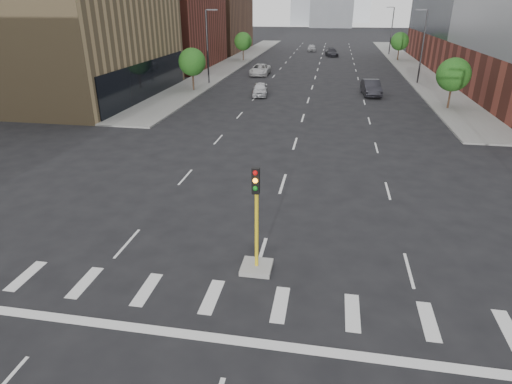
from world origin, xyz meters
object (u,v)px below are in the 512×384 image
(car_mid_right, at_px, (371,88))
(car_distant, at_px, (312,48))
(car_far_left, at_px, (260,70))
(car_deep_right, at_px, (332,52))
(median_traffic_signal, at_px, (256,249))
(car_near_left, at_px, (260,89))

(car_mid_right, xyz_separation_m, car_distant, (-9.43, 48.18, -0.13))
(car_mid_right, height_order, car_far_left, car_mid_right)
(car_far_left, height_order, car_deep_right, car_far_left)
(median_traffic_signal, xyz_separation_m, car_mid_right, (6.89, 37.11, -0.11))
(car_near_left, bearing_deg, car_deep_right, 72.59)
(median_traffic_signal, distance_m, car_far_left, 50.44)
(car_near_left, relative_size, car_far_left, 0.76)
(median_traffic_signal, relative_size, car_deep_right, 0.86)
(median_traffic_signal, bearing_deg, car_mid_right, 79.48)
(car_near_left, height_order, car_far_left, car_far_left)
(median_traffic_signal, height_order, car_near_left, median_traffic_signal)
(median_traffic_signal, relative_size, car_mid_right, 0.84)
(car_mid_right, xyz_separation_m, car_deep_right, (-4.97, 39.14, -0.12))
(car_mid_right, bearing_deg, car_deep_right, 92.26)
(median_traffic_signal, height_order, car_far_left, median_traffic_signal)
(car_deep_right, relative_size, car_distant, 1.19)
(car_near_left, height_order, car_mid_right, car_mid_right)
(car_near_left, bearing_deg, car_distant, 79.39)
(car_distant, bearing_deg, median_traffic_signal, -91.88)
(median_traffic_signal, xyz_separation_m, car_deep_right, (1.92, 76.26, -0.23))
(car_near_left, distance_m, car_far_left, 15.35)
(car_mid_right, bearing_deg, car_distant, 96.11)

